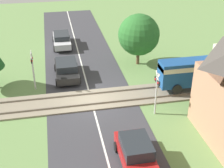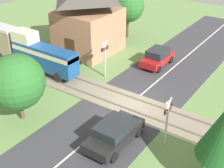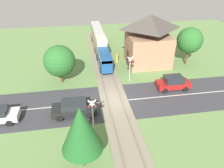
% 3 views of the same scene
% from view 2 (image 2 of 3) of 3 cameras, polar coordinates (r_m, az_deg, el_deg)
% --- Properties ---
extents(ground_plane, '(60.00, 60.00, 0.00)m').
position_cam_2_polar(ground_plane, '(22.26, 3.25, -3.79)').
color(ground_plane, '#66894C').
extents(road_surface, '(48.00, 6.40, 0.02)m').
position_cam_2_polar(road_surface, '(22.25, 3.25, -3.77)').
color(road_surface, '#38383D').
rests_on(road_surface, ground_plane).
extents(track_bed, '(2.80, 48.00, 0.24)m').
position_cam_2_polar(track_bed, '(22.22, 3.26, -3.65)').
color(track_bed, gray).
rests_on(track_bed, ground_plane).
extents(train, '(1.58, 15.13, 3.18)m').
position_cam_2_polar(train, '(29.43, -18.61, 7.27)').
color(train, navy).
rests_on(train, track_bed).
extents(car_near_crossing, '(4.13, 1.98, 1.40)m').
position_cam_2_polar(car_near_crossing, '(18.40, 0.41, -8.90)').
color(car_near_crossing, black).
rests_on(car_near_crossing, ground_plane).
extents(car_far_side, '(3.66, 1.80, 1.54)m').
position_cam_2_polar(car_far_side, '(27.86, 8.31, 4.90)').
color(car_far_side, '#A81919').
rests_on(car_far_side, ground_plane).
extents(crossing_signal_west_approach, '(0.90, 0.18, 3.16)m').
position_cam_2_polar(crossing_signal_west_approach, '(17.77, 10.09, -5.86)').
color(crossing_signal_west_approach, '#B7B7B7').
rests_on(crossing_signal_west_approach, ground_plane).
extents(crossing_signal_east_approach, '(0.90, 0.18, 3.16)m').
position_cam_2_polar(crossing_signal_east_approach, '(25.10, -1.32, 5.49)').
color(crossing_signal_east_approach, '#B7B7B7').
rests_on(crossing_signal_east_approach, ground_plane).
extents(station_building, '(5.95, 5.26, 6.73)m').
position_cam_2_polar(station_building, '(29.85, -4.33, 11.96)').
color(station_building, '#AD7A5B').
rests_on(station_building, ground_plane).
extents(pedestrian_by_station, '(0.38, 0.38, 1.54)m').
position_cam_2_polar(pedestrian_by_station, '(28.81, -11.21, 5.28)').
color(pedestrian_by_station, gold).
rests_on(pedestrian_by_station, ground_plane).
extents(tree_by_station, '(3.38, 3.38, 5.15)m').
position_cam_2_polar(tree_by_station, '(33.35, 2.95, 14.06)').
color(tree_by_station, brown).
rests_on(tree_by_station, ground_plane).
extents(tree_roadside_hedge, '(3.59, 3.59, 4.54)m').
position_cam_2_polar(tree_roadside_hedge, '(20.30, -17.01, 0.35)').
color(tree_roadside_hedge, brown).
rests_on(tree_roadside_hedge, ground_plane).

